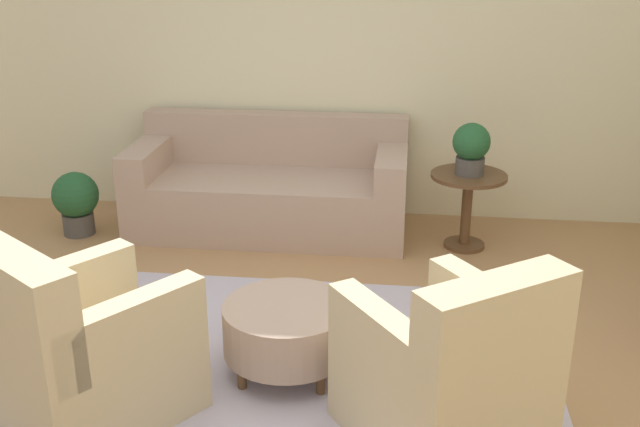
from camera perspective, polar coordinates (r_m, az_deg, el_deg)
name	(u,v)px	position (r m, az deg, el deg)	size (l,w,h in m)	color
ground_plane	(282,369)	(4.36, -2.88, -11.77)	(16.00, 16.00, 0.00)	#AD7F51
wall_back	(332,51)	(6.38, 0.95, 12.29)	(9.21, 0.12, 2.80)	beige
rug	(282,368)	(4.35, -2.88, -11.71)	(3.08, 2.28, 0.01)	#BCB2C1
couch	(270,190)	(6.19, -3.84, 1.79)	(2.23, 0.94, 0.91)	tan
armchair_left	(84,354)	(3.93, -17.56, -10.19)	(1.11, 1.13, 0.99)	#C6B289
armchair_right	(449,378)	(3.63, 9.78, -12.28)	(1.11, 1.13, 0.99)	#C6B289
ottoman_table	(287,328)	(4.21, -2.54, -8.75)	(0.72, 0.72, 0.40)	tan
side_table	(467,197)	(5.88, 11.17, 1.26)	(0.58, 0.58, 0.60)	brown
potted_plant_on_side_table	(471,147)	(5.77, 11.44, 4.99)	(0.28, 0.28, 0.40)	#4C4742
potted_plant_floor	(76,200)	(6.38, -18.10, 0.98)	(0.37, 0.37, 0.52)	#4C4742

